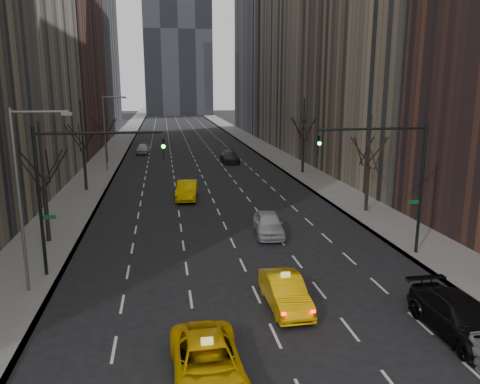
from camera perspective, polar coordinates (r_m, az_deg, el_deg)
name	(u,v)px	position (r m, az deg, el deg)	size (l,w,h in m)	color
sidewalk_left	(117,146)	(84.10, -14.75, 5.40)	(4.50, 320.00, 0.15)	slate
sidewalk_right	(256,144)	(85.34, 1.93, 5.91)	(4.50, 320.00, 0.15)	slate
bld_left_far	(44,7)	(81.86, -22.80, 20.10)	(14.00, 28.00, 44.00)	brown
bld_right_deep	(276,0)	(112.77, 4.37, 22.27)	(14.00, 30.00, 58.00)	slate
tree_lw_b	(44,188)	(32.69, -22.77, 0.46)	(3.36, 3.50, 7.82)	black
tree_lw_c	(84,151)	(48.13, -18.52, 4.80)	(3.36, 3.50, 8.74)	black
tree_lw_d	(105,137)	(65.90, -16.09, 6.49)	(3.36, 3.50, 7.36)	black
tree_rw_b	(368,168)	(39.24, 15.37, 2.89)	(3.36, 3.50, 7.82)	black
tree_rw_c	(303,140)	(55.89, 7.73, 6.34)	(3.36, 3.50, 8.74)	black
traffic_mast_left	(71,177)	(25.99, -19.86, 1.76)	(6.69, 0.39, 8.00)	black
traffic_mast_right	(396,167)	(28.84, 18.53, 2.87)	(6.69, 0.39, 8.00)	black
streetlight_near	(25,183)	(24.44, -24.69, 1.02)	(2.83, 0.22, 9.00)	slate
streetlight_far	(108,125)	(58.67, -15.85, 7.82)	(2.83, 0.22, 9.00)	slate
taxi_suv	(208,363)	(17.25, -3.98, -20.10)	(2.43, 5.28, 1.47)	#EEB505
taxi_sedan	(285,292)	(22.34, 5.52, -12.03)	(1.59, 4.57, 1.50)	#F2AD05
silver_sedan_ahead	(268,224)	(32.60, 3.48, -3.88)	(1.89, 4.71, 1.60)	#AFB3B8
parked_suv_black	(459,317)	(21.91, 25.15, -13.65)	(2.22, 5.46, 1.58)	black
far_taxi	(187,190)	(43.19, -6.48, 0.23)	(1.78, 5.09, 1.68)	#EDC004
far_suv_grey	(230,157)	(64.15, -1.25, 4.32)	(2.18, 5.37, 1.56)	#2E2E33
far_car_white	(143,149)	(74.22, -11.74, 5.19)	(1.84, 4.57, 1.56)	silver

